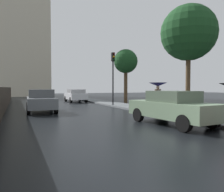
{
  "coord_description": "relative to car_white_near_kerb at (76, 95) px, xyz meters",
  "views": [
    {
      "loc": [
        -3.49,
        -4.32,
        1.65
      ],
      "look_at": [
        0.39,
        4.49,
        1.28
      ],
      "focal_mm": 34.85,
      "sensor_mm": 36.0,
      "label": 1
    }
  ],
  "objects": [
    {
      "name": "street_tree_mid",
      "position": [
        3.81,
        -13.78,
        4.33
      ],
      "size": [
        3.51,
        3.51,
        6.88
      ],
      "color": "#4C3823",
      "rests_on": "ground"
    },
    {
      "name": "car_white_near_kerb",
      "position": [
        0.0,
        0.0,
        0.0
      ],
      "size": [
        1.94,
        4.01,
        1.45
      ],
      "rotation": [
        0.0,
        0.0,
        0.0
      ],
      "color": "silver",
      "rests_on": "ground"
    },
    {
      "name": "traffic_light",
      "position": [
        1.51,
        -7.18,
        2.52
      ],
      "size": [
        0.26,
        0.39,
        4.57
      ],
      "color": "black",
      "rests_on": "sidewalk_strip"
    },
    {
      "name": "pedestrian_with_umbrella_far",
      "position": [
        1.92,
        -13.18,
        0.85
      ],
      "size": [
        1.14,
        1.14,
        1.83
      ],
      "rotation": [
        0.0,
        0.0,
        -0.15
      ],
      "color": "black",
      "rests_on": "sidewalk_strip"
    },
    {
      "name": "street_tree_near",
      "position": [
        4.27,
        -4.25,
        3.57
      ],
      "size": [
        2.48,
        2.48,
        5.65
      ],
      "color": "#4C3823",
      "rests_on": "ground"
    },
    {
      "name": "distant_tower",
      "position": [
        -6.41,
        23.58,
        13.49
      ],
      "size": [
        12.82,
        13.38,
        28.51
      ],
      "color": "beige",
      "rests_on": "ground"
    },
    {
      "name": "car_green_far_ahead",
      "position": [
        0.1,
        -16.8,
        0.01
      ],
      "size": [
        2.08,
        4.52,
        1.51
      ],
      "rotation": [
        0.0,
        0.0,
        0.08
      ],
      "color": "slate",
      "rests_on": "ground"
    },
    {
      "name": "car_grey_behind_camera",
      "position": [
        -4.72,
        -9.28,
        0.01
      ],
      "size": [
        1.94,
        4.03,
        1.53
      ],
      "rotation": [
        0.0,
        0.0,
        3.11
      ],
      "color": "slate",
      "rests_on": "ground"
    },
    {
      "name": "ground",
      "position": [
        -2.74,
        -20.2,
        -0.77
      ],
      "size": [
        120.0,
        120.0,
        0.0
      ],
      "primitive_type": "plane",
      "color": "black"
    }
  ]
}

